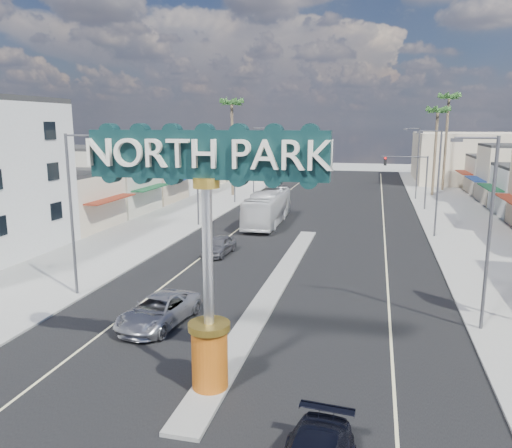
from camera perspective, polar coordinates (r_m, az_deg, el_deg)
The scene contains 23 objects.
ground at distance 45.08m, azimuth 6.18°, elevation -0.83°, with size 160.00×160.00×0.00m, color gray.
road at distance 45.08m, azimuth 6.18°, elevation -0.82°, with size 20.00×120.00×0.01m, color black.
median_island at distance 29.79m, azimuth 2.20°, elevation -7.06°, with size 1.30×30.00×0.16m, color gray.
sidewalk_left at distance 48.78m, azimuth -10.34°, elevation 0.06°, with size 8.00×120.00×0.12m, color gray.
sidewalk_right at distance 45.54m, azimuth 23.94°, elevation -1.56°, with size 8.00×120.00×0.12m, color gray.
storefront_row_left at distance 64.25m, azimuth -13.98°, elevation 5.27°, with size 12.00×42.00×6.00m, color beige.
backdrop_far_left at distance 93.04m, azimuth -3.78°, elevation 8.01°, with size 20.00×20.00×8.00m, color #B7B29E.
backdrop_far_right at distance 90.41m, azimuth 24.15°, elevation 6.94°, with size 20.00×20.00×8.00m, color beige.
gateway_sign at distance 17.01m, azimuth -5.62°, elevation -0.84°, with size 8.20×1.50×9.15m.
traffic_signal_left at distance 59.78m, azimuth -0.79°, elevation 6.40°, with size 5.09×0.45×6.00m.
traffic_signal_right at distance 58.07m, azimuth 17.16°, elevation 5.74°, with size 5.09×0.45×6.00m.
streetlight_l_near at distance 28.90m, azimuth -20.14°, elevation 1.86°, with size 2.03×0.22×9.00m.
streetlight_l_mid at distance 46.73m, azimuth -6.54°, elevation 5.89°, with size 2.03×0.22×9.00m.
streetlight_l_far at distance 67.76m, azimuth -0.15°, elevation 7.66°, with size 2.03×0.22×9.00m.
streetlight_r_near at distance 24.64m, azimuth 24.83°, elevation -0.06°, with size 2.03×0.22×9.00m.
streetlight_r_mid at distance 44.23m, azimuth 19.91°, elevation 4.97°, with size 2.03×0.22×9.00m.
streetlight_r_far at distance 66.06m, azimuth 17.87°, elevation 7.02°, with size 2.03×0.22×9.00m.
palm_left_far at distance 66.37m, azimuth -2.78°, elevation 13.13°, with size 2.60×2.60×13.10m.
palm_right_mid at distance 70.13m, azimuth 20.05°, elevation 11.64°, with size 2.60×2.60×12.10m.
palm_right_far at distance 76.37m, azimuth 21.17°, elevation 12.84°, with size 2.60×2.60×14.10m.
suv_left at distance 24.71m, azimuth -11.05°, elevation -9.69°, with size 2.36×5.11×1.42m, color #ADACB1.
car_parked_left at distance 36.87m, azimuth -4.26°, elevation -2.47°, with size 1.63×4.04×1.38m, color slate.
city_bus at distance 47.87m, azimuth 1.33°, elevation 1.88°, with size 2.66×11.36×3.16m, color silver.
Camera 1 is at (5.47, -13.72, 9.53)m, focal length 35.00 mm.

